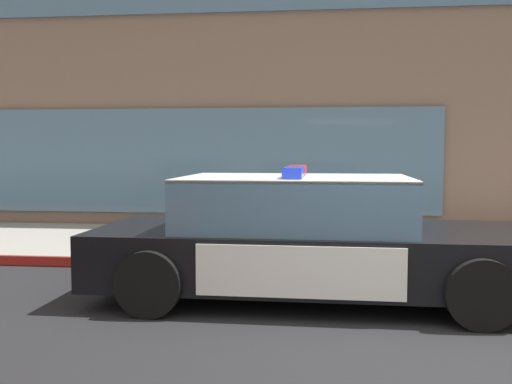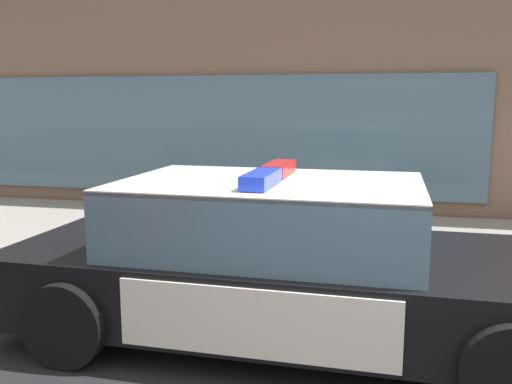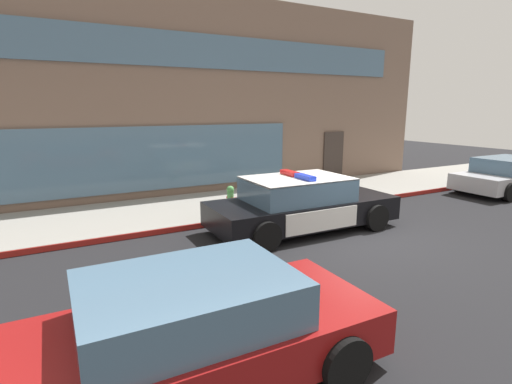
{
  "view_description": "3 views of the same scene",
  "coord_description": "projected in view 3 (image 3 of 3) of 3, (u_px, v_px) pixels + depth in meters",
  "views": [
    {
      "loc": [
        -0.88,
        -5.24,
        1.69
      ],
      "look_at": [
        -1.65,
        1.65,
        1.17
      ],
      "focal_mm": 40.18,
      "sensor_mm": 36.0,
      "label": 1
    },
    {
      "loc": [
        -0.25,
        -3.3,
        2.04
      ],
      "look_at": [
        -1.62,
        2.7,
        1.02
      ],
      "focal_mm": 38.2,
      "sensor_mm": 36.0,
      "label": 2
    },
    {
      "loc": [
        -6.67,
        -6.79,
        3.09
      ],
      "look_at": [
        -1.89,
        1.99,
        0.93
      ],
      "focal_mm": 27.55,
      "sensor_mm": 36.0,
      "label": 3
    }
  ],
  "objects": [
    {
      "name": "fire_hydrant",
      "position": [
        231.0,
        198.0,
        11.4
      ],
      "size": [
        0.34,
        0.39,
        0.73
      ],
      "color": "#4C994C",
      "rests_on": "sidewalk"
    },
    {
      "name": "curb_red_paint",
      "position": [
        303.0,
        210.0,
        11.74
      ],
      "size": [
        28.8,
        0.04,
        0.14
      ],
      "primitive_type": "cube",
      "color": "maroon",
      "rests_on": "ground"
    },
    {
      "name": "ground",
      "position": [
        363.0,
        236.0,
        9.6
      ],
      "size": [
        48.0,
        48.0,
        0.0
      ],
      "primitive_type": "plane",
      "color": "black"
    },
    {
      "name": "car_down_street",
      "position": [
        508.0,
        176.0,
        14.46
      ],
      "size": [
        4.32,
        2.02,
        1.29
      ],
      "rotation": [
        0.0,
        0.0,
        -0.0
      ],
      "color": "#B7B7BC",
      "rests_on": "ground"
    },
    {
      "name": "sidewalk",
      "position": [
        273.0,
        198.0,
        13.28
      ],
      "size": [
        48.0,
        3.54,
        0.15
      ],
      "primitive_type": "cube",
      "color": "gray",
      "rests_on": "ground"
    },
    {
      "name": "police_cruiser",
      "position": [
        301.0,
        204.0,
        10.01
      ],
      "size": [
        4.89,
        2.21,
        1.49
      ],
      "rotation": [
        0.0,
        0.0,
        -0.02
      ],
      "color": "black",
      "rests_on": "ground"
    },
    {
      "name": "storefront_building",
      "position": [
        144.0,
        100.0,
        18.0
      ],
      "size": [
        21.23,
        11.65,
        6.83
      ],
      "color": "#7A6051",
      "rests_on": "ground"
    },
    {
      "name": "car_far_lane",
      "position": [
        190.0,
        331.0,
        4.4
      ],
      "size": [
        4.48,
        2.08,
        1.29
      ],
      "rotation": [
        0.0,
        0.0,
        3.13
      ],
      "color": "maroon",
      "rests_on": "ground"
    }
  ]
}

